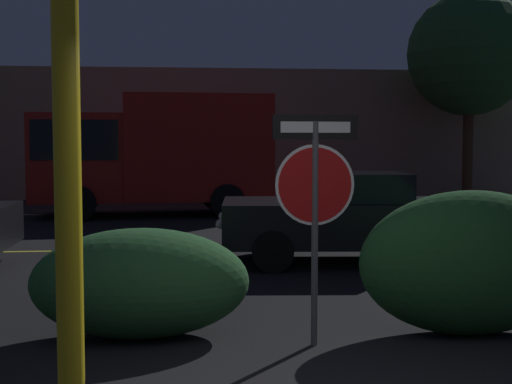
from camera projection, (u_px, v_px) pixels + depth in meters
The scene contains 9 objects.
road_center_stripe at pixel (241, 248), 12.47m from camera, with size 33.47×0.12×0.01m, color gold.
stop_sign at pixel (315, 185), 6.44m from camera, with size 0.78×0.08×2.10m.
yellow_pole_left at pixel (69, 225), 4.35m from camera, with size 0.17×0.17×2.71m, color yellow.
hedge_bush_1 at pixel (140, 283), 6.76m from camera, with size 2.08×1.11×1.05m, color #285B2D.
hedge_bush_2 at pixel (471, 263), 6.86m from camera, with size 2.19×0.98×1.40m, color #1E4C23.
passing_car_2 at pixel (349, 217), 11.01m from camera, with size 4.04×2.16×1.39m.
delivery_truck at pixel (150, 150), 18.05m from camera, with size 6.07×2.80×3.05m.
tree_1 at pixel (470, 54), 22.03m from camera, with size 3.84×3.84×6.51m.
building_backdrop at pixel (181, 134), 25.65m from camera, with size 22.78×4.89×4.28m, color #7A6B5B.
Camera 1 is at (-0.95, -4.56, 1.86)m, focal length 50.00 mm.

